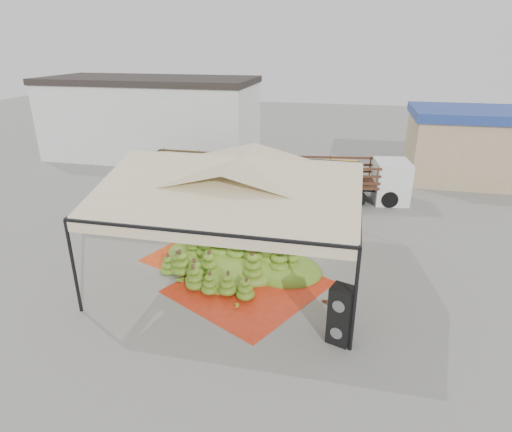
% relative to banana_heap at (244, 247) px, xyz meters
% --- Properties ---
extents(ground, '(90.00, 90.00, 0.00)m').
position_rel_banana_heap_xyz_m(ground, '(-0.10, 0.02, -0.67)').
color(ground, slate).
rests_on(ground, ground).
extents(canopy_tent, '(8.10, 8.10, 4.00)m').
position_rel_banana_heap_xyz_m(canopy_tent, '(-0.10, 0.02, 2.63)').
color(canopy_tent, black).
rests_on(canopy_tent, ground).
extents(building_white, '(14.30, 6.30, 5.40)m').
position_rel_banana_heap_xyz_m(building_white, '(-10.10, 14.02, 2.04)').
color(building_white, silver).
rests_on(building_white, ground).
extents(building_tan, '(6.30, 5.30, 4.10)m').
position_rel_banana_heap_xyz_m(building_tan, '(9.90, 13.02, 1.40)').
color(building_tan, tan).
rests_on(building_tan, ground).
extents(tarp_left, '(5.97, 5.84, 0.01)m').
position_rel_banana_heap_xyz_m(tarp_left, '(-0.95, 0.59, -0.66)').
color(tarp_left, '#DA4714').
rests_on(tarp_left, ground).
extents(tarp_right, '(5.68, 5.77, 0.01)m').
position_rel_banana_heap_xyz_m(tarp_right, '(0.54, -1.52, -0.66)').
color(tarp_right, red).
rests_on(tarp_right, ground).
extents(banana_heap, '(7.40, 6.62, 1.34)m').
position_rel_banana_heap_xyz_m(banana_heap, '(0.00, 0.00, 0.00)').
color(banana_heap, '#467618').
rests_on(banana_heap, ground).
extents(hand_yellow_a, '(0.47, 0.43, 0.18)m').
position_rel_banana_heap_xyz_m(hand_yellow_a, '(0.38, -2.78, -0.58)').
color(hand_yellow_a, '#B09423').
rests_on(hand_yellow_a, ground).
extents(hand_yellow_b, '(0.54, 0.48, 0.21)m').
position_rel_banana_heap_xyz_m(hand_yellow_b, '(-0.21, -1.45, -0.57)').
color(hand_yellow_b, gold).
rests_on(hand_yellow_b, ground).
extents(hand_red_a, '(0.47, 0.41, 0.19)m').
position_rel_banana_heap_xyz_m(hand_red_a, '(0.93, -0.83, -0.57)').
color(hand_red_a, '#502912').
rests_on(hand_red_a, ground).
extents(hand_red_b, '(0.49, 0.47, 0.17)m').
position_rel_banana_heap_xyz_m(hand_red_b, '(3.05, -2.00, -0.58)').
color(hand_red_b, '#5A2A14').
rests_on(hand_red_b, ground).
extents(hand_green, '(0.63, 0.61, 0.22)m').
position_rel_banana_heap_xyz_m(hand_green, '(-1.86, -1.64, -0.56)').
color(hand_green, '#4E7F1A').
rests_on(hand_green, ground).
extents(hanging_bunches, '(1.74, 0.24, 0.20)m').
position_rel_banana_heap_xyz_m(hanging_bunches, '(-0.98, -1.40, 1.95)').
color(hanging_bunches, '#417017').
rests_on(hanging_bunches, ground).
extents(speaker_stack, '(0.75, 0.70, 1.68)m').
position_rel_banana_heap_xyz_m(speaker_stack, '(3.60, -3.68, 0.17)').
color(speaker_stack, black).
rests_on(speaker_stack, ground).
extents(banana_leaves, '(0.96, 1.36, 3.70)m').
position_rel_banana_heap_xyz_m(banana_leaves, '(-3.80, 1.44, -0.67)').
color(banana_leaves, '#3B721E').
rests_on(banana_leaves, ground).
extents(vendor, '(0.74, 0.60, 1.76)m').
position_rel_banana_heap_xyz_m(vendor, '(0.62, 4.00, 0.21)').
color(vendor, gray).
rests_on(vendor, ground).
extents(truck_left, '(6.10, 2.21, 2.08)m').
position_rel_banana_heap_xyz_m(truck_left, '(-3.68, 7.29, 0.61)').
color(truck_left, '#493518').
rests_on(truck_left, ground).
extents(truck_right, '(6.31, 2.90, 2.09)m').
position_rel_banana_heap_xyz_m(truck_right, '(3.63, 7.87, 0.62)').
color(truck_right, '#512C1B').
rests_on(truck_right, ground).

